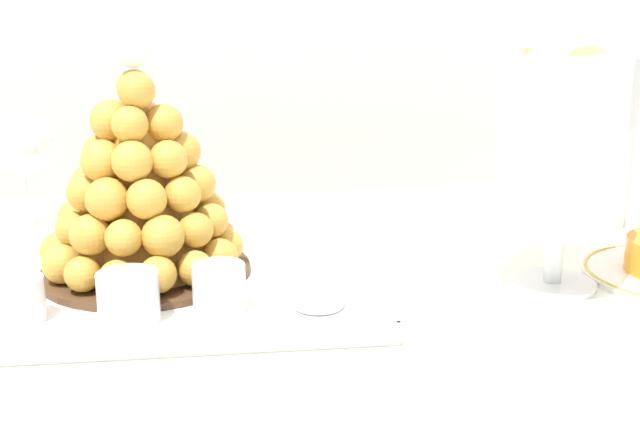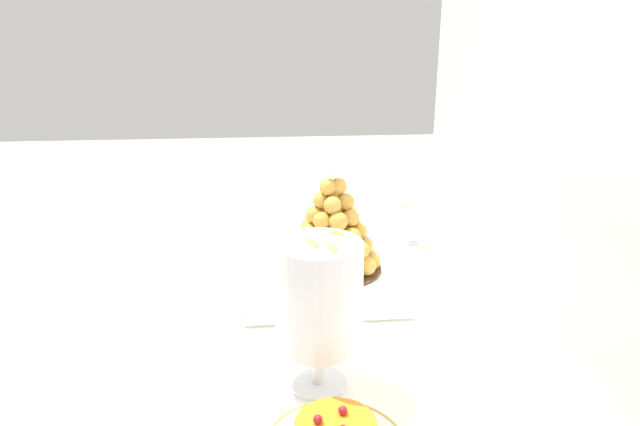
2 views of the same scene
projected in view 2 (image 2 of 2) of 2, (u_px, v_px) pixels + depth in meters
name	position (u px, v px, depth m)	size (l,w,h in m)	color
buffet_table	(309.00, 325.00, 1.35)	(1.37, 0.94, 0.74)	brown
serving_tray	(318.00, 269.00, 1.42)	(0.55, 0.36, 0.02)	white
croquembouche	(333.00, 230.00, 1.38)	(0.24, 0.24, 0.28)	#4C331E
dessert_cup_left	(275.00, 234.00, 1.59)	(0.06, 0.06, 0.05)	silver
dessert_cup_mid_left	(282.00, 247.00, 1.50)	(0.05, 0.05, 0.05)	silver
dessert_cup_centre	(277.00, 262.00, 1.40)	(0.06, 0.06, 0.05)	silver
dessert_cup_mid_right	(284.00, 277.00, 1.32)	(0.05, 0.05, 0.05)	silver
dessert_cup_right	(287.00, 297.00, 1.22)	(0.05, 0.05, 0.05)	silver
creme_brulee_ramekin	(323.00, 235.00, 1.61)	(0.08, 0.08, 0.03)	white
macaron_goblet	(319.00, 295.00, 0.92)	(0.15, 0.15, 0.28)	white
wine_glass	(409.00, 203.00, 1.58)	(0.08, 0.08, 0.16)	silver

